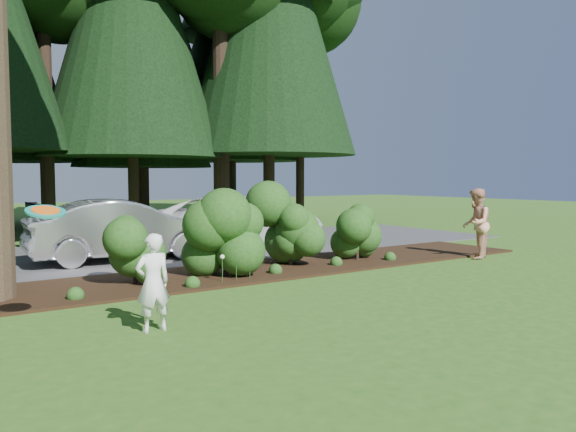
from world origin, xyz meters
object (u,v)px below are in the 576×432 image
(car_dark_suv, at_px, (121,223))
(adult, at_px, (476,224))
(car_silver_wagon, at_px, (124,230))
(car_white_suv, at_px, (241,221))
(child, at_px, (153,283))
(frisbee, at_px, (46,211))

(car_dark_suv, height_order, adult, adult)
(car_silver_wagon, distance_m, car_white_suv, 3.64)
(car_silver_wagon, height_order, adult, adult)
(car_dark_suv, bearing_deg, child, 161.69)
(car_white_suv, bearing_deg, adult, -153.10)
(car_silver_wagon, bearing_deg, car_white_suv, -76.41)
(car_dark_suv, distance_m, adult, 9.68)
(car_silver_wagon, xyz_separation_m, car_white_suv, (3.58, 0.64, 0.01))
(child, bearing_deg, frisbee, -18.17)
(car_silver_wagon, height_order, car_white_suv, car_white_suv)
(car_silver_wagon, distance_m, car_dark_suv, 2.80)
(car_dark_suv, distance_m, frisbee, 9.40)
(car_silver_wagon, xyz_separation_m, adult, (7.31, -4.49, 0.11))
(car_white_suv, distance_m, adult, 6.34)
(car_silver_wagon, bearing_deg, frisbee, 157.09)
(frisbee, bearing_deg, car_silver_wagon, 63.70)
(frisbee, bearing_deg, adult, 7.89)
(car_white_suv, bearing_deg, child, 133.45)
(child, bearing_deg, car_dark_suv, -108.00)
(car_silver_wagon, distance_m, child, 6.48)
(child, distance_m, frisbee, 1.58)
(child, xyz_separation_m, adult, (9.01, 1.76, 0.22))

